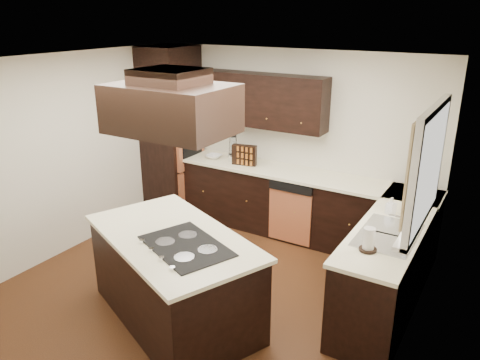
# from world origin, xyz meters

# --- Properties ---
(floor) EXTENTS (4.20, 4.20, 0.02)m
(floor) POSITION_xyz_m (0.00, 0.00, -0.01)
(floor) COLOR brown
(floor) RESTS_ON ground
(ceiling) EXTENTS (4.20, 4.20, 0.02)m
(ceiling) POSITION_xyz_m (0.00, 0.00, 2.51)
(ceiling) COLOR white
(ceiling) RESTS_ON ground
(wall_back) EXTENTS (4.20, 0.02, 2.50)m
(wall_back) POSITION_xyz_m (0.00, 2.11, 1.25)
(wall_back) COLOR silver
(wall_back) RESTS_ON ground
(wall_front) EXTENTS (4.20, 0.02, 2.50)m
(wall_front) POSITION_xyz_m (0.00, -2.11, 1.25)
(wall_front) COLOR silver
(wall_front) RESTS_ON ground
(wall_left) EXTENTS (0.02, 4.20, 2.50)m
(wall_left) POSITION_xyz_m (-2.11, 0.00, 1.25)
(wall_left) COLOR silver
(wall_left) RESTS_ON ground
(wall_right) EXTENTS (0.02, 4.20, 2.50)m
(wall_right) POSITION_xyz_m (2.11, 0.00, 1.25)
(wall_right) COLOR silver
(wall_right) RESTS_ON ground
(oven_column) EXTENTS (0.65, 0.75, 2.12)m
(oven_column) POSITION_xyz_m (-1.78, 1.71, 1.06)
(oven_column) COLOR black
(oven_column) RESTS_ON floor
(wall_oven_face) EXTENTS (0.05, 0.62, 0.78)m
(wall_oven_face) POSITION_xyz_m (-1.43, 1.71, 1.12)
(wall_oven_face) COLOR #C4683F
(wall_oven_face) RESTS_ON oven_column
(base_cabinets_back) EXTENTS (2.93, 0.60, 0.88)m
(base_cabinets_back) POSITION_xyz_m (0.03, 1.80, 0.44)
(base_cabinets_back) COLOR black
(base_cabinets_back) RESTS_ON floor
(base_cabinets_right) EXTENTS (0.60, 2.40, 0.88)m
(base_cabinets_right) POSITION_xyz_m (1.80, 0.90, 0.44)
(base_cabinets_right) COLOR black
(base_cabinets_right) RESTS_ON floor
(countertop_back) EXTENTS (2.93, 0.63, 0.04)m
(countertop_back) POSITION_xyz_m (0.03, 1.79, 0.90)
(countertop_back) COLOR #FFF7CF
(countertop_back) RESTS_ON base_cabinets_back
(countertop_right) EXTENTS (0.63, 2.40, 0.04)m
(countertop_right) POSITION_xyz_m (1.79, 0.90, 0.90)
(countertop_right) COLOR #FFF7CF
(countertop_right) RESTS_ON base_cabinets_right
(upper_cabinets) EXTENTS (2.00, 0.34, 0.72)m
(upper_cabinets) POSITION_xyz_m (-0.43, 1.93, 1.81)
(upper_cabinets) COLOR black
(upper_cabinets) RESTS_ON wall_back
(dishwasher_front) EXTENTS (0.60, 0.05, 0.72)m
(dishwasher_front) POSITION_xyz_m (0.33, 1.50, 0.40)
(dishwasher_front) COLOR #C4683F
(dishwasher_front) RESTS_ON floor
(window_frame) EXTENTS (0.06, 1.32, 1.12)m
(window_frame) POSITION_xyz_m (2.07, 0.55, 1.65)
(window_frame) COLOR silver
(window_frame) RESTS_ON wall_right
(window_pane) EXTENTS (0.00, 1.20, 1.00)m
(window_pane) POSITION_xyz_m (2.10, 0.55, 1.65)
(window_pane) COLOR white
(window_pane) RESTS_ON wall_right
(curtain_left) EXTENTS (0.02, 0.34, 0.90)m
(curtain_left) POSITION_xyz_m (2.01, 0.13, 1.70)
(curtain_left) COLOR beige
(curtain_left) RESTS_ON wall_right
(curtain_right) EXTENTS (0.02, 0.34, 0.90)m
(curtain_right) POSITION_xyz_m (2.01, 0.97, 1.70)
(curtain_right) COLOR beige
(curtain_right) RESTS_ON wall_right
(sink_rim) EXTENTS (0.52, 0.84, 0.01)m
(sink_rim) POSITION_xyz_m (1.80, 0.55, 0.92)
(sink_rim) COLOR silver
(sink_rim) RESTS_ON countertop_right
(island) EXTENTS (2.07, 1.64, 0.88)m
(island) POSITION_xyz_m (0.02, -0.54, 0.44)
(island) COLOR black
(island) RESTS_ON floor
(island_top) EXTENTS (2.16, 1.73, 0.04)m
(island_top) POSITION_xyz_m (0.02, -0.54, 0.90)
(island_top) COLOR #FFF7CF
(island_top) RESTS_ON island
(cooktop) EXTENTS (1.02, 0.87, 0.01)m
(cooktop) POSITION_xyz_m (0.27, -0.65, 0.93)
(cooktop) COLOR black
(cooktop) RESTS_ON island_top
(range_hood) EXTENTS (1.05, 0.72, 0.42)m
(range_hood) POSITION_xyz_m (0.10, -0.55, 2.16)
(range_hood) COLOR black
(range_hood) RESTS_ON ceiling
(hood_duct) EXTENTS (0.55, 0.50, 0.13)m
(hood_duct) POSITION_xyz_m (0.10, -0.55, 2.44)
(hood_duct) COLOR black
(hood_duct) RESTS_ON ceiling
(blender_base) EXTENTS (0.15, 0.15, 0.10)m
(blender_base) POSITION_xyz_m (-0.74, 1.80, 0.97)
(blender_base) COLOR silver
(blender_base) RESTS_ON countertop_back
(blender_pitcher) EXTENTS (0.13, 0.13, 0.26)m
(blender_pitcher) POSITION_xyz_m (-0.74, 1.80, 1.15)
(blender_pitcher) COLOR silver
(blender_pitcher) RESTS_ON blender_base
(spice_rack) EXTENTS (0.36, 0.16, 0.29)m
(spice_rack) POSITION_xyz_m (-0.50, 1.72, 1.06)
(spice_rack) COLOR black
(spice_rack) RESTS_ON countertop_back
(mixing_bowl) EXTENTS (0.23, 0.23, 0.05)m
(mixing_bowl) POSITION_xyz_m (-1.04, 1.75, 0.95)
(mixing_bowl) COLOR silver
(mixing_bowl) RESTS_ON countertop_back
(soap_bottle) EXTENTS (0.11, 0.11, 0.19)m
(soap_bottle) POSITION_xyz_m (1.69, 1.05, 1.01)
(soap_bottle) COLOR silver
(soap_bottle) RESTS_ON countertop_right
(paper_towel) EXTENTS (0.13, 0.13, 0.22)m
(paper_towel) POSITION_xyz_m (1.73, 0.13, 1.03)
(paper_towel) COLOR silver
(paper_towel) RESTS_ON countertop_right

